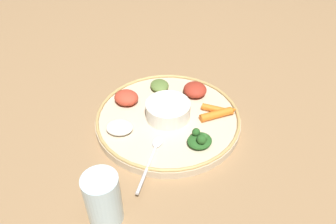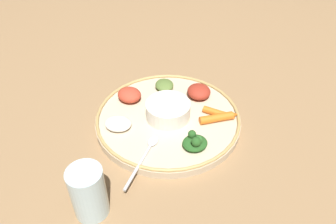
# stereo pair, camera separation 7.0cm
# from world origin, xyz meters

# --- Properties ---
(ground_plane) EXTENTS (2.40, 2.40, 0.00)m
(ground_plane) POSITION_xyz_m (0.00, 0.00, 0.00)
(ground_plane) COLOR olive
(platter) EXTENTS (0.36, 0.36, 0.02)m
(platter) POSITION_xyz_m (0.00, 0.00, 0.01)
(platter) COLOR #C6B293
(platter) RESTS_ON ground_plane
(platter_rim) EXTENTS (0.36, 0.36, 0.01)m
(platter_rim) POSITION_xyz_m (0.00, 0.00, 0.02)
(platter_rim) COLOR tan
(platter_rim) RESTS_ON platter
(center_bowl) EXTENTS (0.11, 0.11, 0.04)m
(center_bowl) POSITION_xyz_m (0.00, 0.00, 0.04)
(center_bowl) COLOR silver
(center_bowl) RESTS_ON platter
(spoon) EXTENTS (0.08, 0.16, 0.01)m
(spoon) POSITION_xyz_m (-0.05, 0.12, 0.02)
(spoon) COLOR silver
(spoon) RESTS_ON platter
(greens_pile) EXTENTS (0.07, 0.07, 0.04)m
(greens_pile) POSITION_xyz_m (-0.12, 0.03, 0.03)
(greens_pile) COLOR #23511E
(greens_pile) RESTS_ON platter
(carrot_near_spoon) EXTENTS (0.07, 0.09, 0.02)m
(carrot_near_spoon) POSITION_xyz_m (-0.10, -0.08, 0.03)
(carrot_near_spoon) COLOR orange
(carrot_near_spoon) RESTS_ON platter
(carrot_outer) EXTENTS (0.08, 0.04, 0.02)m
(carrot_outer) POSITION_xyz_m (-0.09, -0.09, 0.03)
(carrot_outer) COLOR orange
(carrot_outer) RESTS_ON platter
(mound_berbere_red) EXTENTS (0.08, 0.07, 0.03)m
(mound_berbere_red) POSITION_xyz_m (0.12, 0.02, 0.04)
(mound_berbere_red) COLOR #B73D28
(mound_berbere_red) RESTS_ON platter
(mound_rice_white) EXTENTS (0.08, 0.08, 0.02)m
(mound_rice_white) POSITION_xyz_m (0.06, 0.11, 0.03)
(mound_rice_white) COLOR silver
(mound_rice_white) RESTS_ON platter
(mound_collards) EXTENTS (0.08, 0.07, 0.02)m
(mound_collards) POSITION_xyz_m (0.09, -0.08, 0.03)
(mound_collards) COLOR #567033
(mound_collards) RESTS_ON platter
(mound_beet) EXTENTS (0.09, 0.09, 0.03)m
(mound_beet) POSITION_xyz_m (-0.00, -0.12, 0.04)
(mound_beet) COLOR maroon
(mound_beet) RESTS_ON platter
(drinking_glass) EXTENTS (0.07, 0.07, 0.11)m
(drinking_glass) POSITION_xyz_m (-0.08, 0.28, 0.05)
(drinking_glass) COLOR silver
(drinking_glass) RESTS_ON ground_plane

